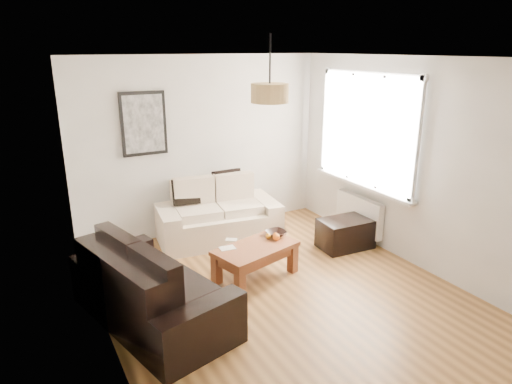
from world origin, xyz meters
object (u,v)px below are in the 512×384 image
sofa_leather (152,284)px  coffee_table (256,262)px  loveseat_cream (218,211)px  ottoman (345,233)px

sofa_leather → coffee_table: size_ratio=1.88×
loveseat_cream → sofa_leather: size_ratio=0.91×
loveseat_cream → sofa_leather: loveseat_cream is taller
sofa_leather → ottoman: (2.88, 0.44, -0.20)m
loveseat_cream → ottoman: loveseat_cream is taller
sofa_leather → coffee_table: sofa_leather is taller
loveseat_cream → coffee_table: size_ratio=1.70×
sofa_leather → ottoman: 2.92m
ottoman → coffee_table: bearing=-173.9°
sofa_leather → ottoman: size_ratio=2.61×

